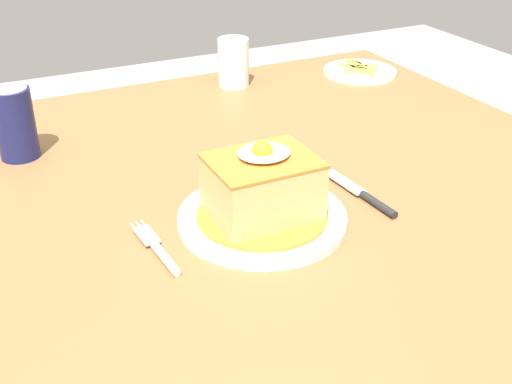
{
  "coord_description": "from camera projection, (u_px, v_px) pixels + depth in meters",
  "views": [
    {
      "loc": [
        -0.29,
        -0.84,
        1.23
      ],
      "look_at": [
        0.07,
        -0.11,
        0.78
      ],
      "focal_mm": 45.7,
      "sensor_mm": 36.0,
      "label": 1
    }
  ],
  "objects": [
    {
      "name": "soda_can",
      "position": [
        15.0,
        123.0,
        1.09
      ],
      "size": [
        0.07,
        0.07,
        0.12
      ],
      "color": "#191E51",
      "rests_on": "dining_table"
    },
    {
      "name": "fork",
      "position": [
        159.0,
        250.0,
        0.86
      ],
      "size": [
        0.03,
        0.14,
        0.01
      ],
      "color": "silver",
      "rests_on": "dining_table"
    },
    {
      "name": "drinking_glass",
      "position": [
        233.0,
        66.0,
        1.43
      ],
      "size": [
        0.07,
        0.07,
        0.1
      ],
      "color": "gold",
      "rests_on": "dining_table"
    },
    {
      "name": "sandwich_meal",
      "position": [
        262.0,
        188.0,
        0.9
      ],
      "size": [
        0.19,
        0.19,
        0.12
      ],
      "color": "orange",
      "rests_on": "main_plate"
    },
    {
      "name": "dining_table",
      "position": [
        190.0,
        244.0,
        1.05
      ],
      "size": [
        1.39,
        1.06,
        0.74
      ],
      "color": "olive",
      "rests_on": "ground_plane"
    },
    {
      "name": "knife",
      "position": [
        368.0,
        198.0,
        0.98
      ],
      "size": [
        0.03,
        0.17,
        0.01
      ],
      "color": "#262628",
      "rests_on": "dining_table"
    },
    {
      "name": "side_plate_fries",
      "position": [
        360.0,
        71.0,
        1.52
      ],
      "size": [
        0.17,
        0.17,
        0.02
      ],
      "color": "white",
      "rests_on": "dining_table"
    },
    {
      "name": "main_plate",
      "position": [
        262.0,
        217.0,
        0.93
      ],
      "size": [
        0.24,
        0.24,
        0.02
      ],
      "color": "white",
      "rests_on": "dining_table"
    }
  ]
}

